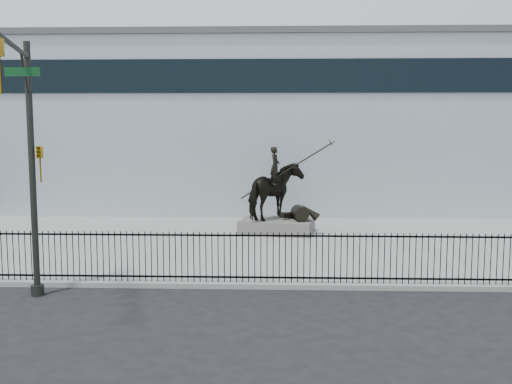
{
  "coord_description": "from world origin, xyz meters",
  "views": [
    {
      "loc": [
        -0.26,
        -15.93,
        4.89
      ],
      "look_at": [
        -1.06,
        6.0,
        2.26
      ],
      "focal_mm": 42.0,
      "sensor_mm": 36.0,
      "label": 1
    }
  ],
  "objects": [
    {
      "name": "building",
      "position": [
        0.0,
        20.0,
        4.5
      ],
      "size": [
        44.0,
        14.0,
        9.0
      ],
      "primitive_type": "cube",
      "color": "silver",
      "rests_on": "ground"
    },
    {
      "name": "statue_plinth",
      "position": [
        -0.28,
        9.19,
        0.43
      ],
      "size": [
        3.31,
        2.56,
        0.56
      ],
      "primitive_type": "cube",
      "rotation": [
        0.0,
        0.0,
        -0.18
      ],
      "color": "#514E4A",
      "rests_on": "plaza"
    },
    {
      "name": "equestrian_statue",
      "position": [
        -0.22,
        9.18,
        1.89
      ],
      "size": [
        3.79,
        2.69,
        3.26
      ],
      "rotation": [
        0.0,
        0.0,
        -0.18
      ],
      "color": "black",
      "rests_on": "statue_plinth"
    },
    {
      "name": "traffic_signal_left",
      "position": [
        -6.75,
        -0.62,
        4.03
      ],
      "size": [
        1.52,
        4.84,
        7.0
      ],
      "color": "black",
      "rests_on": "ground"
    },
    {
      "name": "picket_fence",
      "position": [
        0.0,
        1.25,
        0.9
      ],
      "size": [
        22.1,
        0.1,
        1.5
      ],
      "color": "black",
      "rests_on": "plaza"
    },
    {
      "name": "ground",
      "position": [
        0.0,
        0.0,
        0.0
      ],
      "size": [
        120.0,
        120.0,
        0.0
      ],
      "primitive_type": "plane",
      "color": "black",
      "rests_on": "ground"
    },
    {
      "name": "plaza",
      "position": [
        0.0,
        7.0,
        0.07
      ],
      "size": [
        30.0,
        12.0,
        0.15
      ],
      "primitive_type": "cube",
      "color": "gray",
      "rests_on": "ground"
    }
  ]
}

